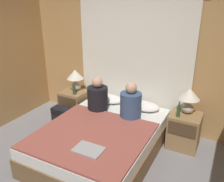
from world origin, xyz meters
TOP-DOWN VIEW (x-y plane):
  - wall_back at (0.00, 1.99)m, footprint 4.21×0.06m
  - curtain_panel at (0.00, 1.93)m, footprint 2.27×0.02m
  - bed at (0.00, 0.84)m, footprint 1.53×2.08m
  - nightstand_left at (-1.05, 1.58)m, footprint 0.46×0.46m
  - nightstand_right at (1.05, 1.58)m, footprint 0.46×0.46m
  - lamp_left at (-1.05, 1.66)m, footprint 0.32×0.32m
  - lamp_right at (1.05, 1.66)m, footprint 0.32×0.32m
  - pillow_left at (-0.34, 1.66)m, footprint 0.53×0.35m
  - pillow_right at (0.34, 1.66)m, footprint 0.53×0.35m
  - blanket_on_bed at (0.00, 0.54)m, footprint 1.47×1.43m
  - person_left_in_bed at (-0.34, 1.29)m, footprint 0.34×0.34m
  - person_right_in_bed at (0.25, 1.29)m, footprint 0.33×0.33m
  - beer_bottle_on_left_stand at (-0.95, 1.47)m, footprint 0.06×0.06m
  - beer_bottle_on_right_stand at (0.95, 1.47)m, footprint 0.06×0.06m
  - laptop_on_bed at (0.16, 0.22)m, footprint 0.36×0.25m
  - backpack_on_floor at (-1.03, 1.18)m, footprint 0.36×0.20m

SIDE VIEW (x-z plane):
  - backpack_on_floor at x=-1.03m, z-range 0.02..0.40m
  - bed at x=0.00m, z-range 0.00..0.45m
  - nightstand_left at x=-1.05m, z-range 0.00..0.56m
  - nightstand_right at x=1.05m, z-range 0.00..0.56m
  - blanket_on_bed at x=0.00m, z-range 0.45..0.48m
  - laptop_on_bed at x=0.16m, z-range 0.48..0.50m
  - pillow_left at x=-0.34m, z-range 0.45..0.57m
  - pillow_right at x=0.34m, z-range 0.45..0.57m
  - beer_bottle_on_right_stand at x=0.95m, z-range 0.53..0.77m
  - beer_bottle_on_left_stand at x=-0.95m, z-range 0.53..0.77m
  - person_left_in_bed at x=-0.34m, z-range 0.40..0.98m
  - person_right_in_bed at x=0.25m, z-range 0.40..0.98m
  - lamp_left at x=-1.05m, z-range 0.62..1.02m
  - lamp_right at x=1.05m, z-range 0.62..1.02m
  - curtain_panel at x=0.00m, z-range 0.00..2.26m
  - wall_back at x=0.00m, z-range 0.00..2.50m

